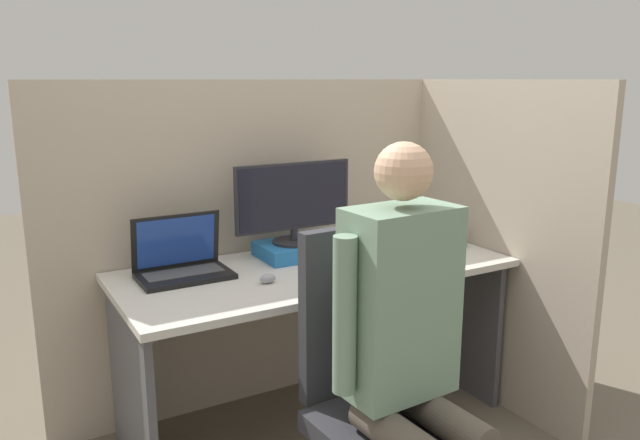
{
  "coord_description": "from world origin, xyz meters",
  "views": [
    {
      "loc": [
        -1.26,
        -1.87,
        1.53
      ],
      "look_at": [
        -0.08,
        0.18,
        0.99
      ],
      "focal_mm": 35.0,
      "sensor_mm": 36.0,
      "label": 1
    }
  ],
  "objects": [
    {
      "name": "cubicle_panel_back",
      "position": [
        0.0,
        0.76,
        0.76
      ],
      "size": [
        2.18,
        0.04,
        1.53
      ],
      "color": "tan",
      "rests_on": "ground"
    },
    {
      "name": "cubicle_panel_right",
      "position": [
        0.87,
        0.29,
        0.76
      ],
      "size": [
        0.04,
        1.38,
        1.53
      ],
      "color": "tan",
      "rests_on": "ground"
    },
    {
      "name": "desk",
      "position": [
        0.0,
        0.37,
        0.57
      ],
      "size": [
        1.68,
        0.73,
        0.74
      ],
      "color": "beige",
      "rests_on": "ground"
    },
    {
      "name": "paper_box",
      "position": [
        -0.01,
        0.55,
        0.78
      ],
      "size": [
        0.32,
        0.25,
        0.06
      ],
      "color": "#236BAD",
      "rests_on": "desk"
    },
    {
      "name": "monitor",
      "position": [
        -0.01,
        0.55,
        1.0
      ],
      "size": [
        0.56,
        0.2,
        0.36
      ],
      "color": "#232328",
      "rests_on": "paper_box"
    },
    {
      "name": "laptop",
      "position": [
        -0.54,
        0.52,
        0.79
      ],
      "size": [
        0.37,
        0.24,
        0.25
      ],
      "color": "black",
      "rests_on": "desk"
    },
    {
      "name": "mouse",
      "position": [
        -0.28,
        0.26,
        0.76
      ],
      "size": [
        0.07,
        0.04,
        0.04
      ],
      "color": "gray",
      "rests_on": "desk"
    },
    {
      "name": "stapler",
      "position": [
        0.76,
        0.36,
        0.76
      ],
      "size": [
        0.04,
        0.17,
        0.04
      ],
      "color": "#2D2D33",
      "rests_on": "desk"
    },
    {
      "name": "carrot_toy",
      "position": [
        0.39,
        0.13,
        0.77
      ],
      "size": [
        0.05,
        0.16,
        0.05
      ],
      "color": "orange",
      "rests_on": "desk"
    },
    {
      "name": "office_chair",
      "position": [
        -0.15,
        -0.33,
        0.53
      ],
      "size": [
        0.52,
        0.56,
        1.05
      ],
      "color": "#2D2D33",
      "rests_on": "ground"
    },
    {
      "name": "person",
      "position": [
        -0.16,
        -0.49,
        0.77
      ],
      "size": [
        0.48,
        0.47,
        1.36
      ],
      "color": "brown",
      "rests_on": "ground"
    },
    {
      "name": "coffee_mug",
      "position": [
        0.4,
        0.55,
        0.79
      ],
      "size": [
        0.08,
        0.08,
        0.1
      ],
      "color": "teal",
      "rests_on": "desk"
    }
  ]
}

